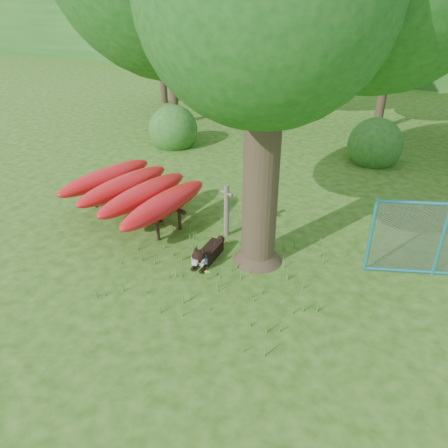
% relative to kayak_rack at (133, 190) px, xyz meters
% --- Properties ---
extents(ground, '(80.00, 80.00, 0.00)m').
position_rel_kayak_rack_xyz_m(ground, '(2.80, -2.12, -0.79)').
color(ground, '#244F0F').
rests_on(ground, ground).
extents(wooden_post, '(0.36, 0.18, 1.32)m').
position_rel_kayak_rack_xyz_m(wooden_post, '(2.50, 0.23, -0.09)').
color(wooden_post, '#625A4A').
rests_on(wooden_post, ground).
extents(kayak_rack, '(3.44, 3.70, 1.03)m').
position_rel_kayak_rack_xyz_m(kayak_rack, '(0.00, 0.00, 0.00)').
color(kayak_rack, black).
rests_on(kayak_rack, ground).
extents(husky_dog, '(0.32, 1.27, 0.56)m').
position_rel_kayak_rack_xyz_m(husky_dog, '(2.61, -1.00, -0.59)').
color(husky_dog, black).
rests_on(husky_dog, ground).
extents(fence_section, '(2.71, 1.04, 2.78)m').
position_rel_kayak_rack_xyz_m(fence_section, '(7.08, 0.68, 0.05)').
color(fence_section, teal).
rests_on(fence_section, ground).
extents(wildflower_clump, '(0.11, 0.11, 0.22)m').
position_rel_kayak_rack_xyz_m(wildflower_clump, '(2.94, -1.58, -0.61)').
color(wildflower_clump, '#43812A').
rests_on(wildflower_clump, ground).
extents(bg_tree_a, '(4.40, 4.40, 6.70)m').
position_rel_kayak_rack_xyz_m(bg_tree_a, '(-3.70, 7.88, 3.69)').
color(bg_tree_a, '#35291D').
rests_on(bg_tree_a, ground).
extents(bg_tree_c, '(4.00, 4.00, 6.12)m').
position_rel_kayak_rack_xyz_m(bg_tree_c, '(4.30, 10.88, 3.32)').
color(bg_tree_c, '#35291D').
rests_on(bg_tree_c, ground).
extents(bg_tree_f, '(3.60, 3.60, 5.55)m').
position_rel_kayak_rack_xyz_m(bg_tree_f, '(-6.20, 10.88, 2.94)').
color(bg_tree_f, '#35291D').
rests_on(bg_tree_f, ground).
extents(shrub_left, '(1.80, 1.80, 1.80)m').
position_rel_kayak_rack_xyz_m(shrub_left, '(-2.20, 5.38, -0.79)').
color(shrub_left, '#235D1E').
rests_on(shrub_left, ground).
extents(shrub_mid, '(1.80, 1.80, 1.80)m').
position_rel_kayak_rack_xyz_m(shrub_mid, '(4.80, 6.88, -0.79)').
color(shrub_mid, '#235D1E').
rests_on(shrub_mid, ground).
extents(wooded_hillside, '(80.00, 12.00, 6.00)m').
position_rel_kayak_rack_xyz_m(wooded_hillside, '(2.80, 25.88, 2.21)').
color(wooded_hillside, '#235D1E').
rests_on(wooded_hillside, ground).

